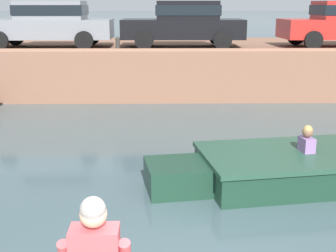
{
  "coord_description": "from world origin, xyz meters",
  "views": [
    {
      "loc": [
        -0.42,
        -3.73,
        3.12
      ],
      "look_at": [
        -0.29,
        3.84,
        1.13
      ],
      "focal_mm": 50.0,
      "sensor_mm": 36.0,
      "label": 1
    }
  ],
  "objects_px": {
    "mooring_bollard_mid": "(118,43)",
    "car_centre_black": "(184,22)",
    "motorboat_passing": "(332,164)",
    "car_left_inner_grey": "(49,22)"
  },
  "relations": [
    {
      "from": "motorboat_passing",
      "to": "car_left_inner_grey",
      "type": "distance_m",
      "value": 10.96
    },
    {
      "from": "car_centre_black",
      "to": "mooring_bollard_mid",
      "type": "bearing_deg",
      "value": -149.98
    },
    {
      "from": "car_left_inner_grey",
      "to": "mooring_bollard_mid",
      "type": "relative_size",
      "value": 9.89
    },
    {
      "from": "mooring_bollard_mid",
      "to": "motorboat_passing",
      "type": "bearing_deg",
      "value": -57.33
    },
    {
      "from": "motorboat_passing",
      "to": "car_centre_black",
      "type": "height_order",
      "value": "car_centre_black"
    },
    {
      "from": "mooring_bollard_mid",
      "to": "car_centre_black",
      "type": "bearing_deg",
      "value": 30.02
    },
    {
      "from": "motorboat_passing",
      "to": "mooring_bollard_mid",
      "type": "height_order",
      "value": "mooring_bollard_mid"
    },
    {
      "from": "motorboat_passing",
      "to": "car_centre_black",
      "type": "relative_size",
      "value": 1.56
    },
    {
      "from": "car_left_inner_grey",
      "to": "car_centre_black",
      "type": "distance_m",
      "value": 4.59
    },
    {
      "from": "car_centre_black",
      "to": "mooring_bollard_mid",
      "type": "height_order",
      "value": "car_centre_black"
    }
  ]
}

